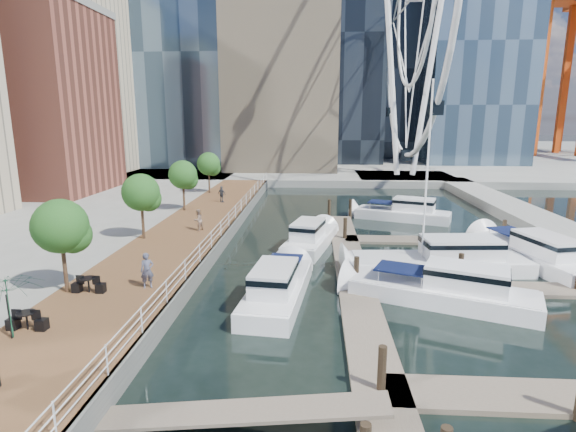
% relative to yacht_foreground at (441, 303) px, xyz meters
% --- Properties ---
extents(ground, '(520.00, 520.00, 0.00)m').
position_rel_yacht_foreground_xyz_m(ground, '(-7.22, -6.14, 0.00)').
color(ground, black).
rests_on(ground, ground).
extents(boardwalk, '(6.00, 60.00, 1.00)m').
position_rel_yacht_foreground_xyz_m(boardwalk, '(-16.22, 8.86, 0.50)').
color(boardwalk, brown).
rests_on(boardwalk, ground).
extents(seawall, '(0.25, 60.00, 1.00)m').
position_rel_yacht_foreground_xyz_m(seawall, '(-13.22, 8.86, 0.50)').
color(seawall, '#595954').
rests_on(seawall, ground).
extents(land_far, '(200.00, 114.00, 1.00)m').
position_rel_yacht_foreground_xyz_m(land_far, '(-7.22, 95.86, 0.50)').
color(land_far, gray).
rests_on(land_far, ground).
extents(breakwater, '(4.00, 60.00, 1.00)m').
position_rel_yacht_foreground_xyz_m(breakwater, '(12.78, 13.86, 0.50)').
color(breakwater, gray).
rests_on(breakwater, ground).
extents(pier, '(14.00, 12.00, 1.00)m').
position_rel_yacht_foreground_xyz_m(pier, '(6.78, 45.86, 0.50)').
color(pier, gray).
rests_on(pier, ground).
extents(railing, '(0.10, 60.00, 1.05)m').
position_rel_yacht_foreground_xyz_m(railing, '(-13.32, 8.86, 1.52)').
color(railing, white).
rests_on(railing, boardwalk).
extents(floating_docks, '(16.00, 34.00, 2.60)m').
position_rel_yacht_foreground_xyz_m(floating_docks, '(0.74, 3.84, 0.49)').
color(floating_docks, '#6D6051').
rests_on(floating_docks, ground).
extents(street_trees, '(2.60, 42.60, 4.60)m').
position_rel_yacht_foreground_xyz_m(street_trees, '(-18.62, 7.86, 4.29)').
color(street_trees, '#3F2B1C').
rests_on(street_trees, ground).
extents(cafe_tables, '(2.50, 13.70, 0.74)m').
position_rel_yacht_foreground_xyz_m(cafe_tables, '(-17.62, -8.14, 1.37)').
color(cafe_tables, black).
rests_on(cafe_tables, ground).
extents(yacht_foreground, '(10.39, 6.31, 2.15)m').
position_rel_yacht_foreground_xyz_m(yacht_foreground, '(0.00, 0.00, 0.00)').
color(yacht_foreground, white).
rests_on(yacht_foreground, ground).
extents(pedestrian_near, '(0.78, 0.68, 1.79)m').
position_rel_yacht_foreground_xyz_m(pedestrian_near, '(-14.87, -1.36, 1.90)').
color(pedestrian_near, '#494C62').
rests_on(pedestrian_near, boardwalk).
extents(pedestrian_mid, '(0.94, 0.99, 1.62)m').
position_rel_yacht_foreground_xyz_m(pedestrian_mid, '(-15.36, 10.38, 1.81)').
color(pedestrian_mid, gray).
rests_on(pedestrian_mid, boardwalk).
extents(pedestrian_far, '(1.03, 0.80, 1.63)m').
position_rel_yacht_foreground_xyz_m(pedestrian_far, '(-16.00, 22.11, 1.82)').
color(pedestrian_far, '#373A45').
rests_on(pedestrian_far, boardwalk).
extents(moored_yachts, '(20.62, 37.74, 11.50)m').
position_rel_yacht_foreground_xyz_m(moored_yachts, '(0.61, 4.85, 0.00)').
color(moored_yachts, white).
rests_on(moored_yachts, ground).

